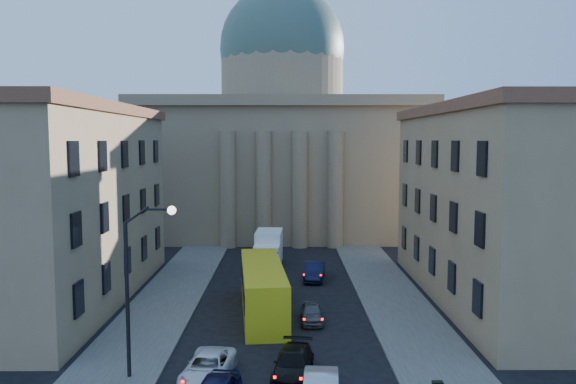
{
  "coord_description": "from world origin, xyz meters",
  "views": [
    {
      "loc": [
        0.38,
        -19.38,
        12.07
      ],
      "look_at": [
        0.57,
        17.76,
        8.59
      ],
      "focal_mm": 35.0,
      "sensor_mm": 36.0,
      "label": 1
    }
  ],
  "objects": [
    {
      "name": "box_truck",
      "position": [
        -1.22,
        33.13,
        1.58
      ],
      "size": [
        2.66,
        6.17,
        3.33
      ],
      "rotation": [
        0.0,
        0.0,
        -0.05
      ],
      "color": "white",
      "rests_on": "ground"
    },
    {
      "name": "car_left_mid",
      "position": [
        -3.5,
        7.82,
        0.66
      ],
      "size": [
        2.71,
        4.99,
        1.33
      ],
      "primitive_type": "imported",
      "rotation": [
        0.0,
        0.0,
        -0.11
      ],
      "color": "white",
      "rests_on": "ground"
    },
    {
      "name": "building_right",
      "position": [
        17.0,
        22.0,
        7.42
      ],
      "size": [
        11.6,
        26.6,
        14.7
      ],
      "color": "#A2845F",
      "rests_on": "ground"
    },
    {
      "name": "sidewalk_left",
      "position": [
        -8.5,
        18.0,
        0.07
      ],
      "size": [
        5.0,
        60.0,
        0.15
      ],
      "primitive_type": "cube",
      "color": "#4F4D48",
      "rests_on": "ground"
    },
    {
      "name": "car_right_mid",
      "position": [
        0.8,
        8.25,
        0.67
      ],
      "size": [
        2.46,
        4.85,
        1.35
      ],
      "primitive_type": "imported",
      "rotation": [
        0.0,
        0.0,
        -0.13
      ],
      "color": "black",
      "rests_on": "ground"
    },
    {
      "name": "church",
      "position": [
        0.0,
        55.47,
        11.88
      ],
      "size": [
        68.02,
        28.76,
        36.6
      ],
      "color": "#836B51",
      "rests_on": "ground"
    },
    {
      "name": "street_lamp",
      "position": [
        -6.97,
        8.0,
        5.29
      ],
      "size": [
        2.62,
        0.44,
        8.83
      ],
      "color": "black",
      "rests_on": "ground"
    },
    {
      "name": "building_left",
      "position": [
        -17.0,
        22.0,
        7.42
      ],
      "size": [
        11.6,
        26.6,
        14.7
      ],
      "color": "#A2845F",
      "rests_on": "ground"
    },
    {
      "name": "city_bus",
      "position": [
        -1.18,
        18.82,
        1.82
      ],
      "size": [
        3.85,
        12.2,
        3.38
      ],
      "rotation": [
        0.0,
        0.0,
        0.09
      ],
      "color": "gold",
      "rests_on": "ground"
    },
    {
      "name": "car_right_distant",
      "position": [
        2.92,
        28.11,
        0.75
      ],
      "size": [
        2.14,
        4.73,
        1.51
      ],
      "primitive_type": "imported",
      "rotation": [
        0.0,
        0.0,
        -0.12
      ],
      "color": "black",
      "rests_on": "ground"
    },
    {
      "name": "sidewalk_right",
      "position": [
        8.5,
        18.0,
        0.07
      ],
      "size": [
        5.0,
        60.0,
        0.15
      ],
      "primitive_type": "cube",
      "color": "#4F4D48",
      "rests_on": "ground"
    },
    {
      "name": "car_right_far",
      "position": [
        2.14,
        16.91,
        0.62
      ],
      "size": [
        1.46,
        3.62,
        1.23
      ],
      "primitive_type": "imported",
      "rotation": [
        0.0,
        0.0,
        0.0
      ],
      "color": "#505056",
      "rests_on": "ground"
    }
  ]
}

